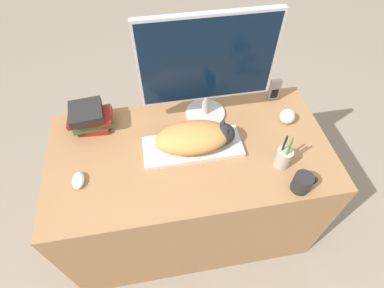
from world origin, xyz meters
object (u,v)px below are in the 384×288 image
(computer_mouse, at_px, (78,180))
(book_stack, at_px, (90,118))
(cat, at_px, (197,137))
(coffee_mug, at_px, (303,183))
(monitor, at_px, (208,64))
(phone, at_px, (274,90))
(pen_cup, at_px, (283,157))
(keyboard, at_px, (193,147))
(baseball, at_px, (287,116))

(computer_mouse, height_order, book_stack, book_stack)
(cat, distance_m, coffee_mug, 0.50)
(cat, height_order, monitor, monitor)
(phone, bearing_deg, book_stack, -177.29)
(monitor, relative_size, computer_mouse, 7.10)
(monitor, relative_size, pen_cup, 2.99)
(keyboard, relative_size, computer_mouse, 5.33)
(keyboard, xyz_separation_m, monitor, (0.10, 0.21, 0.31))
(cat, relative_size, book_stack, 1.75)
(cat, distance_m, monitor, 0.33)
(pen_cup, xyz_separation_m, baseball, (0.12, 0.25, -0.01))
(monitor, height_order, book_stack, monitor)
(cat, relative_size, phone, 2.95)
(keyboard, distance_m, monitor, 0.38)
(coffee_mug, relative_size, phone, 0.88)
(coffee_mug, bearing_deg, computer_mouse, 168.34)
(coffee_mug, height_order, book_stack, book_stack)
(pen_cup, bearing_deg, computer_mouse, 176.22)
(computer_mouse, xyz_separation_m, pen_cup, (0.90, -0.06, 0.04))
(pen_cup, relative_size, baseball, 2.72)
(phone, bearing_deg, computer_mouse, -160.03)
(cat, xyz_separation_m, monitor, (0.08, 0.21, 0.24))
(baseball, bearing_deg, monitor, 163.26)
(coffee_mug, bearing_deg, book_stack, 149.79)
(monitor, relative_size, phone, 4.91)
(cat, height_order, coffee_mug, cat)
(keyboard, xyz_separation_m, book_stack, (-0.47, 0.22, 0.05))
(pen_cup, xyz_separation_m, book_stack, (-0.85, 0.38, 0.01))
(book_stack, bearing_deg, coffee_mug, -30.21)
(keyboard, relative_size, coffee_mug, 4.21)
(monitor, height_order, computer_mouse, monitor)
(cat, relative_size, pen_cup, 1.79)
(baseball, bearing_deg, keyboard, -169.81)
(cat, bearing_deg, computer_mouse, -169.52)
(monitor, bearing_deg, computer_mouse, -153.66)
(coffee_mug, distance_m, book_stack, 1.03)
(computer_mouse, distance_m, baseball, 1.04)
(monitor, xyz_separation_m, coffee_mug, (0.31, -0.50, -0.27))
(cat, relative_size, computer_mouse, 4.26)
(monitor, distance_m, pen_cup, 0.53)
(pen_cup, relative_size, book_stack, 0.98)
(book_stack, bearing_deg, computer_mouse, -99.29)
(computer_mouse, bearing_deg, baseball, 10.53)
(monitor, height_order, phone, monitor)
(pen_cup, distance_m, phone, 0.44)
(computer_mouse, relative_size, phone, 0.69)
(keyboard, xyz_separation_m, coffee_mug, (0.42, -0.29, 0.03))
(cat, height_order, book_stack, cat)
(phone, bearing_deg, cat, -150.39)
(keyboard, xyz_separation_m, pen_cup, (0.38, -0.16, 0.04))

